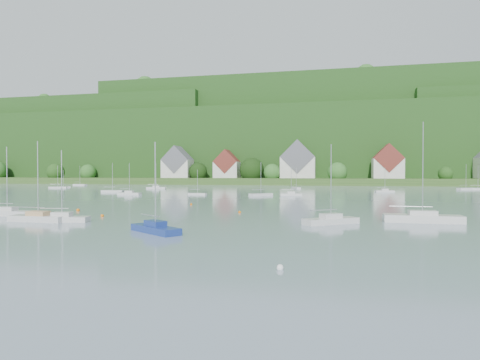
% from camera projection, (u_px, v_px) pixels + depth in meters
% --- Properties ---
extents(far_shore_strip, '(600.00, 60.00, 3.00)m').
position_uv_depth(far_shore_strip, '(290.00, 181.00, 205.78)').
color(far_shore_strip, '#2B4B1C').
rests_on(far_shore_strip, ground).
extents(forested_ridge, '(620.00, 181.22, 69.89)m').
position_uv_depth(forested_ridge, '(300.00, 147.00, 272.32)').
color(forested_ridge, '#1B4215').
rests_on(forested_ridge, ground).
extents(village_building_0, '(14.00, 10.40, 16.00)m').
position_uv_depth(village_building_0, '(178.00, 165.00, 204.60)').
color(village_building_0, beige).
rests_on(village_building_0, far_shore_strip).
extents(village_building_1, '(12.00, 9.36, 14.00)m').
position_uv_depth(village_building_1, '(227.00, 166.00, 201.27)').
color(village_building_1, beige).
rests_on(village_building_1, far_shore_strip).
extents(village_building_2, '(16.00, 11.44, 18.00)m').
position_uv_depth(village_building_2, '(298.00, 163.00, 192.84)').
color(village_building_2, beige).
rests_on(village_building_2, far_shore_strip).
extents(village_building_3, '(13.00, 10.40, 15.50)m').
position_uv_depth(village_building_3, '(388.00, 164.00, 182.42)').
color(village_building_3, beige).
rests_on(village_building_3, far_shore_strip).
extents(near_sailboat_0, '(6.12, 2.69, 7.99)m').
position_uv_depth(near_sailboat_0, '(62.00, 218.00, 45.47)').
color(near_sailboat_0, silver).
rests_on(near_sailboat_0, ground).
extents(near_sailboat_1, '(5.99, 4.95, 8.27)m').
position_uv_depth(near_sailboat_1, '(155.00, 228.00, 37.12)').
color(near_sailboat_1, navy).
rests_on(near_sailboat_1, ground).
extents(near_sailboat_2, '(6.73, 2.11, 9.00)m').
position_uv_depth(near_sailboat_2, '(38.00, 217.00, 45.73)').
color(near_sailboat_2, silver).
rests_on(near_sailboat_2, ground).
extents(near_sailboat_3, '(6.09, 5.18, 8.49)m').
position_uv_depth(near_sailboat_3, '(331.00, 220.00, 43.50)').
color(near_sailboat_3, silver).
rests_on(near_sailboat_3, ground).
extents(near_sailboat_4, '(8.25, 2.44, 11.08)m').
position_uv_depth(near_sailboat_4, '(422.00, 217.00, 44.95)').
color(near_sailboat_4, silver).
rests_on(near_sailboat_4, ground).
extents(near_sailboat_6, '(6.54, 1.98, 8.77)m').
position_uv_depth(near_sailboat_6, '(7.00, 212.00, 51.88)').
color(near_sailboat_6, silver).
rests_on(near_sailboat_6, ground).
extents(mooring_buoy_0, '(0.42, 0.42, 0.42)m').
position_uv_depth(mooring_buoy_0, '(102.00, 217.00, 50.65)').
color(mooring_buoy_0, orange).
rests_on(mooring_buoy_0, ground).
extents(mooring_buoy_1, '(0.40, 0.40, 0.40)m').
position_uv_depth(mooring_buoy_1, '(280.00, 270.00, 22.95)').
color(mooring_buoy_1, white).
rests_on(mooring_buoy_1, ground).
extents(mooring_buoy_2, '(0.38, 0.38, 0.38)m').
position_uv_depth(mooring_buoy_2, '(240.00, 213.00, 55.51)').
color(mooring_buoy_2, orange).
rests_on(mooring_buoy_2, ground).
extents(mooring_buoy_3, '(0.38, 0.38, 0.38)m').
position_uv_depth(mooring_buoy_3, '(191.00, 205.00, 69.41)').
color(mooring_buoy_3, orange).
rests_on(mooring_buoy_3, ground).
extents(mooring_buoy_4, '(0.38, 0.38, 0.38)m').
position_uv_depth(mooring_buoy_4, '(455.00, 220.00, 47.00)').
color(mooring_buoy_4, white).
rests_on(mooring_buoy_4, ground).
extents(mooring_buoy_5, '(0.47, 0.47, 0.47)m').
position_uv_depth(mooring_buoy_5, '(78.00, 211.00, 58.09)').
color(mooring_buoy_5, orange).
rests_on(mooring_buoy_5, ground).
extents(far_sailboat_cluster, '(187.40, 72.54, 8.71)m').
position_uv_depth(far_sailboat_cluster, '(275.00, 190.00, 124.03)').
color(far_sailboat_cluster, silver).
rests_on(far_sailboat_cluster, ground).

